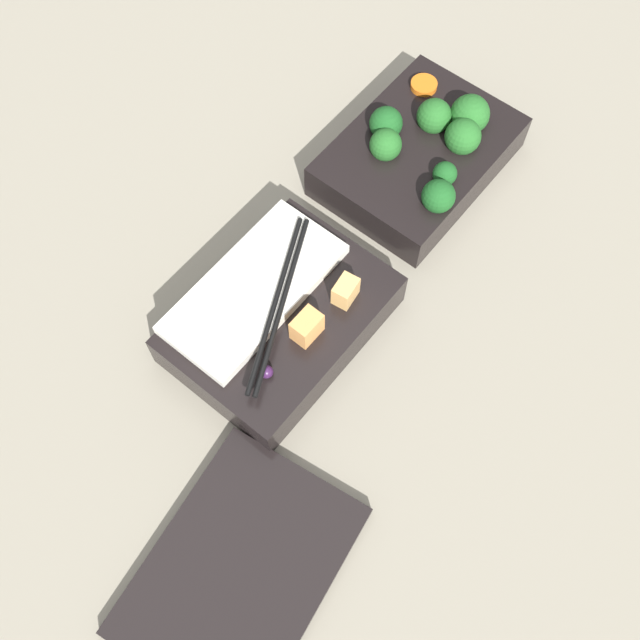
{
  "coord_description": "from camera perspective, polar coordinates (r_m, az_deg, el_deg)",
  "views": [
    {
      "loc": [
        0.35,
        0.26,
        0.69
      ],
      "look_at": [
        0.11,
        0.06,
        0.05
      ],
      "focal_mm": 42.0,
      "sensor_mm": 36.0,
      "label": 1
    }
  ],
  "objects": [
    {
      "name": "bento_lid",
      "position": [
        0.69,
        -6.13,
        -18.41
      ],
      "size": [
        0.23,
        0.18,
        0.01
      ],
      "primitive_type": "cube",
      "rotation": [
        0.0,
        0.0,
        0.14
      ],
      "color": "black",
      "rests_on": "ground_plane"
    },
    {
      "name": "ground_plane",
      "position": [
        0.82,
        1.64,
        6.04
      ],
      "size": [
        3.0,
        3.0,
        0.0
      ],
      "primitive_type": "plane",
      "color": "gray"
    },
    {
      "name": "bento_tray_rice",
      "position": [
        0.74,
        -3.2,
        0.29
      ],
      "size": [
        0.21,
        0.15,
        0.07
      ],
      "color": "black",
      "rests_on": "ground_plane"
    },
    {
      "name": "bento_tray_vegetable",
      "position": [
        0.86,
        7.75,
        12.53
      ],
      "size": [
        0.21,
        0.15,
        0.08
      ],
      "color": "black",
      "rests_on": "ground_plane"
    }
  ]
}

